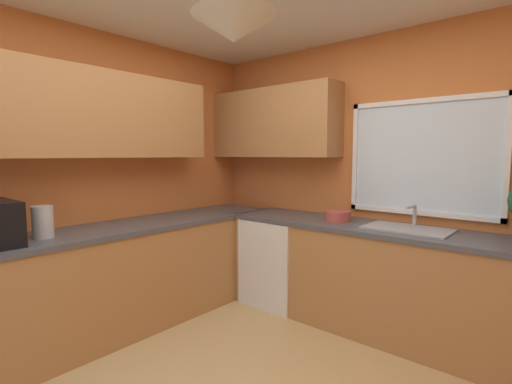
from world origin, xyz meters
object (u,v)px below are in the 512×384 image
object	(u,v)px
dishwasher	(280,260)
bowl	(338,216)
sink_assembly	(408,228)
kettle	(43,222)

from	to	relation	value
dishwasher	bowl	world-z (taller)	bowl
sink_assembly	kettle	bearing A→B (deg)	-133.23
dishwasher	kettle	world-z (taller)	kettle
kettle	sink_assembly	xyz separation A→B (m)	(1.86, 1.98, -0.10)
sink_assembly	dishwasher	bearing A→B (deg)	-178.30
dishwasher	sink_assembly	bearing A→B (deg)	1.70
kettle	bowl	bearing A→B (deg)	57.63
dishwasher	sink_assembly	xyz separation A→B (m)	(1.22, 0.04, 0.48)
dishwasher	kettle	size ratio (longest dim) A/B	3.68
kettle	bowl	xyz separation A→B (m)	(1.25, 1.97, -0.07)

